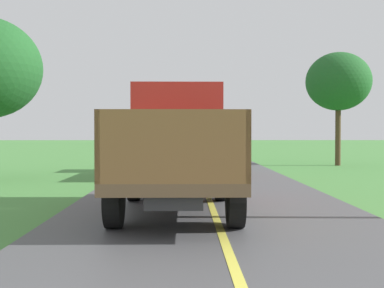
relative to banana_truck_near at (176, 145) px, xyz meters
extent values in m
cube|color=#2D2D30|center=(0.01, -0.80, -0.78)|extent=(0.90, 5.51, 0.24)
cube|color=brown|center=(0.01, -0.80, -0.58)|extent=(2.30, 5.80, 0.20)
cube|color=red|center=(0.01, 1.15, 0.47)|extent=(2.10, 1.90, 1.90)
cube|color=black|center=(0.01, 2.11, 0.80)|extent=(1.79, 0.02, 0.76)
cube|color=brown|center=(-1.10, -1.77, 0.07)|extent=(0.08, 3.85, 1.10)
cube|color=brown|center=(1.12, -1.77, 0.07)|extent=(0.08, 3.85, 1.10)
cube|color=brown|center=(0.01, -3.66, 0.07)|extent=(2.30, 0.08, 1.10)
cube|color=brown|center=(0.01, 0.11, 0.07)|extent=(2.30, 0.08, 1.10)
cylinder|color=black|center=(-1.04, 1.00, -0.88)|extent=(0.28, 1.00, 1.00)
cylinder|color=black|center=(1.06, 1.00, -0.88)|extent=(0.28, 1.00, 1.00)
cylinder|color=black|center=(-1.04, -2.39, -0.88)|extent=(0.28, 1.00, 1.00)
cylinder|color=black|center=(1.06, -2.39, -0.88)|extent=(0.28, 1.00, 1.00)
ellipsoid|color=#A4CE33|center=(-0.34, -1.15, -0.30)|extent=(0.47, 0.50, 0.42)
ellipsoid|color=#A8CE2A|center=(-0.63, -2.07, -0.31)|extent=(0.40, 0.38, 0.44)
ellipsoid|color=#A2C322|center=(0.19, -1.52, 0.04)|extent=(0.57, 0.62, 0.46)
ellipsoid|color=#A8C31C|center=(-0.73, -1.92, -0.01)|extent=(0.51, 0.59, 0.49)
ellipsoid|color=#A5CF2B|center=(-0.37, -1.06, 0.02)|extent=(0.52, 0.47, 0.41)
ellipsoid|color=#9CC62F|center=(-0.21, -2.81, -0.27)|extent=(0.50, 0.59, 0.40)
ellipsoid|color=#AFCD34|center=(-0.57, -1.40, -0.28)|extent=(0.56, 0.73, 0.37)
ellipsoid|color=#A2BB30|center=(-0.12, -3.30, 0.33)|extent=(0.44, 0.47, 0.48)
ellipsoid|color=#A3CE21|center=(0.86, -2.88, -0.28)|extent=(0.60, 0.69, 0.38)
ellipsoid|color=#B1C427|center=(0.55, -0.32, -0.28)|extent=(0.49, 0.53, 0.46)
ellipsoid|color=#A0CB29|center=(-0.84, -3.30, 0.00)|extent=(0.56, 0.65, 0.46)
ellipsoid|color=#B2CA34|center=(0.83, -1.92, 0.05)|extent=(0.47, 0.45, 0.49)
cube|color=#2D2D30|center=(0.26, 8.83, -0.78)|extent=(0.90, 5.51, 0.24)
cube|color=brown|center=(0.26, 8.83, -0.58)|extent=(2.30, 5.80, 0.20)
cube|color=#197A4C|center=(0.26, 10.78, 0.47)|extent=(2.10, 1.90, 1.90)
cube|color=black|center=(0.26, 11.74, 0.80)|extent=(1.78, 0.02, 0.76)
cube|color=maroon|center=(-0.85, 7.86, 0.07)|extent=(0.08, 3.85, 1.10)
cube|color=maroon|center=(1.37, 7.86, 0.07)|extent=(0.08, 3.85, 1.10)
cube|color=maroon|center=(0.26, 5.97, 0.07)|extent=(2.30, 0.08, 1.10)
cube|color=maroon|center=(0.26, 9.74, 0.07)|extent=(2.30, 0.08, 1.10)
cylinder|color=black|center=(-0.79, 10.63, -0.88)|extent=(0.28, 1.00, 1.00)
cylinder|color=black|center=(1.31, 10.63, -0.88)|extent=(0.28, 1.00, 1.00)
cylinder|color=black|center=(-0.79, 7.24, -0.88)|extent=(0.28, 1.00, 1.00)
cylinder|color=black|center=(1.31, 7.24, -0.88)|extent=(0.28, 1.00, 1.00)
ellipsoid|color=#A9B81E|center=(1.06, 9.21, 0.35)|extent=(0.50, 0.49, 0.47)
ellipsoid|color=#9DCA2B|center=(0.33, 6.27, 0.00)|extent=(0.55, 0.52, 0.41)
ellipsoid|color=#B3D02C|center=(0.19, 8.70, -0.01)|extent=(0.42, 0.43, 0.41)
ellipsoid|color=#ABCA34|center=(-0.44, 7.57, -0.02)|extent=(0.54, 0.56, 0.46)
ellipsoid|color=#B2D121|center=(-0.59, 9.00, -0.32)|extent=(0.53, 0.63, 0.41)
ellipsoid|color=#9ECC1C|center=(0.31, 8.25, -0.30)|extent=(0.43, 0.40, 0.42)
ellipsoid|color=#A6D02A|center=(-0.08, 7.80, 0.00)|extent=(0.56, 0.57, 0.46)
cylinder|color=#4C3823|center=(8.12, 14.31, 0.04)|extent=(0.28, 0.28, 3.01)
ellipsoid|color=#1E5623|center=(8.12, 14.31, 2.87)|extent=(3.33, 3.33, 2.99)
camera|label=1|loc=(0.18, -10.87, 0.29)|focal=45.85mm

